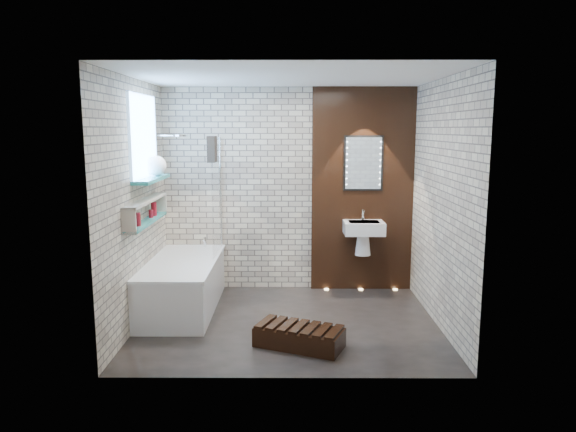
{
  "coord_description": "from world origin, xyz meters",
  "views": [
    {
      "loc": [
        0.03,
        -5.5,
        2.08
      ],
      "look_at": [
        0.0,
        0.15,
        1.15
      ],
      "focal_mm": 33.14,
      "sensor_mm": 36.0,
      "label": 1
    }
  ],
  "objects_px": {
    "bathtub": "(183,285)",
    "led_mirror": "(363,163)",
    "washbasin": "(364,232)",
    "walnut_step": "(299,337)",
    "bath_screen": "(217,196)"
  },
  "relations": [
    {
      "from": "bath_screen",
      "to": "walnut_step",
      "type": "bearing_deg",
      "value": -57.39
    },
    {
      "from": "bath_screen",
      "to": "led_mirror",
      "type": "height_order",
      "value": "led_mirror"
    },
    {
      "from": "walnut_step",
      "to": "washbasin",
      "type": "bearing_deg",
      "value": 63.98
    },
    {
      "from": "washbasin",
      "to": "walnut_step",
      "type": "height_order",
      "value": "washbasin"
    },
    {
      "from": "bathtub",
      "to": "bath_screen",
      "type": "bearing_deg",
      "value": 51.1
    },
    {
      "from": "led_mirror",
      "to": "walnut_step",
      "type": "height_order",
      "value": "led_mirror"
    },
    {
      "from": "washbasin",
      "to": "led_mirror",
      "type": "distance_m",
      "value": 0.88
    },
    {
      "from": "washbasin",
      "to": "walnut_step",
      "type": "distance_m",
      "value": 2.03
    },
    {
      "from": "bath_screen",
      "to": "walnut_step",
      "type": "distance_m",
      "value": 2.17
    },
    {
      "from": "washbasin",
      "to": "led_mirror",
      "type": "xyz_separation_m",
      "value": [
        0.0,
        0.16,
        0.86
      ]
    },
    {
      "from": "washbasin",
      "to": "walnut_step",
      "type": "xyz_separation_m",
      "value": [
        -0.84,
        -1.72,
        -0.7
      ]
    },
    {
      "from": "bathtub",
      "to": "washbasin",
      "type": "height_order",
      "value": "washbasin"
    },
    {
      "from": "bathtub",
      "to": "led_mirror",
      "type": "relative_size",
      "value": 2.49
    },
    {
      "from": "led_mirror",
      "to": "bathtub",
      "type": "bearing_deg",
      "value": -160.22
    },
    {
      "from": "bath_screen",
      "to": "led_mirror",
      "type": "xyz_separation_m",
      "value": [
        1.82,
        0.34,
        0.37
      ]
    }
  ]
}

